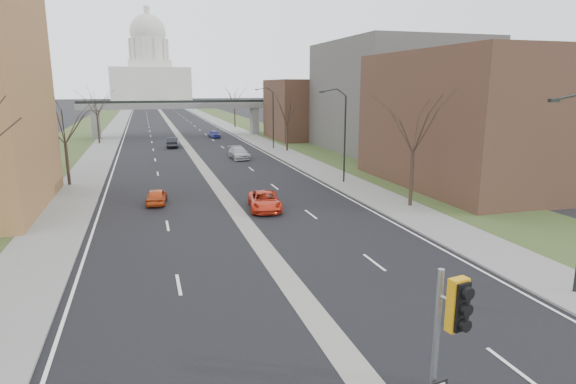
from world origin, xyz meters
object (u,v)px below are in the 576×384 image
car_left_far (173,142)px  signal_pole_median (446,343)px  car_right_near (265,201)px  car_right_far (214,134)px  car_left_near (157,196)px  car_right_mid (239,153)px

car_left_far → signal_pole_median: bearing=97.1°
signal_pole_median → car_right_near: signal_pole_median is taller
car_right_near → car_right_far: car_right_near is taller
signal_pole_median → car_left_far: size_ratio=1.16×
signal_pole_median → car_right_far: bearing=75.3°
car_left_near → car_right_near: car_right_near is taller
car_right_far → car_left_near: bearing=-110.0°
car_left_far → car_left_near: bearing=90.0°
car_right_mid → car_right_far: 25.90m
car_left_far → car_right_mid: bearing=122.6°
car_left_near → car_right_mid: car_right_mid is taller
car_left_far → car_right_mid: 15.92m
car_left_near → car_right_far: 48.71m
car_left_near → car_right_near: 8.70m
car_left_far → car_right_far: bearing=-118.5°
car_right_mid → car_right_far: bearing=86.1°
car_left_near → car_left_far: size_ratio=0.80×
signal_pole_median → car_left_near: 30.54m
car_right_mid → car_right_near: bearing=-99.3°
signal_pole_median → car_right_near: bearing=74.5°
car_left_far → car_right_near: (4.28, -39.81, -0.08)m
car_left_far → car_right_near: 40.04m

